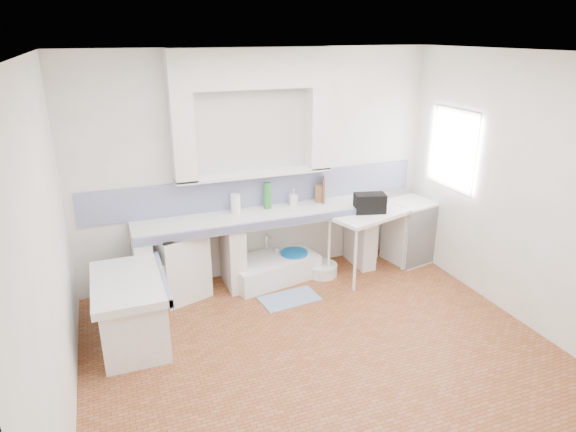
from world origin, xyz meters
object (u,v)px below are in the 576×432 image
object	(u,v)px
stove	(179,264)
fridge	(410,231)
sink	(272,269)
side_table	(367,243)

from	to	relation	value
stove	fridge	world-z (taller)	fridge
sink	fridge	xyz separation A→B (m)	(1.94, -0.12, 0.29)
side_table	fridge	distance (m)	0.76
side_table	fridge	xyz separation A→B (m)	(0.75, 0.16, 0.00)
side_table	fridge	world-z (taller)	fridge
sink	fridge	world-z (taller)	fridge
sink	side_table	xyz separation A→B (m)	(1.19, -0.28, 0.29)
stove	side_table	xyz separation A→B (m)	(2.35, -0.28, 0.02)
stove	fridge	bearing A→B (deg)	-20.48
sink	side_table	bearing A→B (deg)	-24.51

